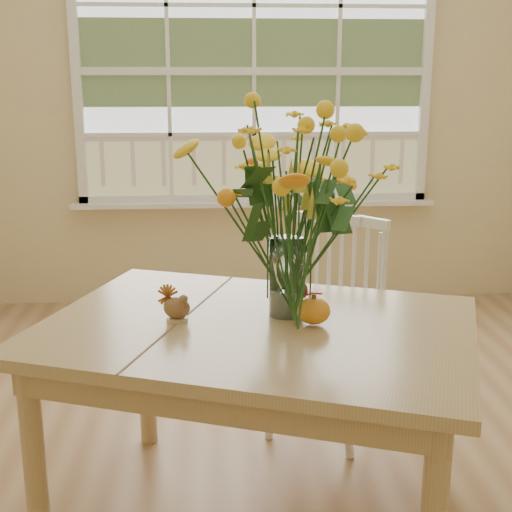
{
  "coord_description": "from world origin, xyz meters",
  "views": [
    {
      "loc": [
        -0.29,
        -2.34,
        1.49
      ],
      "look_at": [
        -0.15,
        -0.24,
        0.95
      ],
      "focal_mm": 48.0,
      "sensor_mm": 36.0,
      "label": 1
    }
  ],
  "objects": [
    {
      "name": "wall_back",
      "position": [
        0.0,
        2.25,
        1.35
      ],
      "size": [
        4.0,
        0.02,
        2.7
      ],
      "primitive_type": "cube",
      "color": "beige",
      "rests_on": "floor"
    },
    {
      "name": "dark_gourd",
      "position": [
        0.0,
        -0.05,
        0.77
      ],
      "size": [
        0.12,
        0.09,
        0.08
      ],
      "color": "#38160F",
      "rests_on": "dining_table"
    },
    {
      "name": "pumpkin",
      "position": [
        0.03,
        -0.28,
        0.77
      ],
      "size": [
        0.11,
        0.11,
        0.08
      ],
      "primitive_type": "ellipsoid",
      "color": "orange",
      "rests_on": "dining_table"
    },
    {
      "name": "dining_table",
      "position": [
        -0.15,
        -0.26,
        0.64
      ],
      "size": [
        1.62,
        1.38,
        0.73
      ],
      "rotation": [
        0.0,
        0.0,
        -0.35
      ],
      "color": "tan",
      "rests_on": "floor"
    },
    {
      "name": "floor",
      "position": [
        0.0,
        0.0,
        -0.01
      ],
      "size": [
        4.0,
        4.5,
        0.01
      ],
      "primitive_type": "cube",
      "color": "#9E744C",
      "rests_on": "ground"
    },
    {
      "name": "windsor_chair",
      "position": [
        0.22,
        0.43,
        0.51
      ],
      "size": [
        0.57,
        0.57,
        0.91
      ],
      "rotation": [
        0.0,
        0.0,
        -0.57
      ],
      "color": "white",
      "rests_on": "floor"
    },
    {
      "name": "flower_vase",
      "position": [
        -0.05,
        -0.18,
        1.12
      ],
      "size": [
        0.55,
        0.55,
        0.65
      ],
      "color": "white",
      "rests_on": "dining_table"
    },
    {
      "name": "turkey_figurine",
      "position": [
        -0.41,
        -0.22,
        0.78
      ],
      "size": [
        0.1,
        0.08,
        0.11
      ],
      "rotation": [
        0.0,
        0.0,
        -0.21
      ],
      "color": "#CCB78C",
      "rests_on": "dining_table"
    },
    {
      "name": "window",
      "position": [
        0.0,
        2.21,
        1.53
      ],
      "size": [
        2.42,
        0.12,
        1.74
      ],
      "color": "silver",
      "rests_on": "wall_back"
    }
  ]
}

